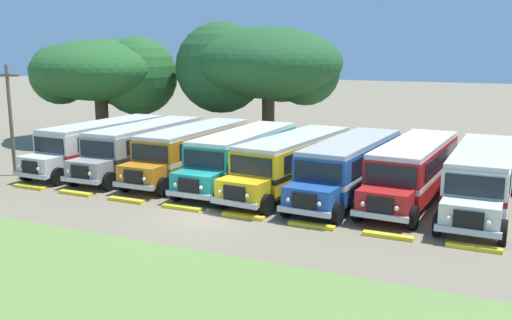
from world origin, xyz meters
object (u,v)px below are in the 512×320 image
object	(u,v)px
parked_bus_slot_6	(414,167)
parked_bus_slot_5	(350,165)
parked_bus_slot_7	(482,176)
broad_shade_tree	(262,66)
parked_bus_slot_4	(293,160)
utility_pole	(11,117)
parked_bus_slot_1	(145,145)
parked_bus_slot_2	(193,149)
parked_bus_slot_0	(103,142)
parked_bus_slot_3	(243,154)
secondary_tree	(109,73)

from	to	relation	value
parked_bus_slot_6	parked_bus_slot_5	bearing A→B (deg)	-73.33
parked_bus_slot_7	broad_shade_tree	bearing A→B (deg)	-126.01
parked_bus_slot_4	utility_pole	world-z (taller)	utility_pole
parked_bus_slot_1	parked_bus_slot_2	world-z (taller)	same
parked_bus_slot_1	parked_bus_slot_2	bearing A→B (deg)	92.66
parked_bus_slot_0	parked_bus_slot_1	distance (m)	3.02
parked_bus_slot_0	parked_bus_slot_1	bearing A→B (deg)	95.95
parked_bus_slot_1	parked_bus_slot_2	size ratio (longest dim) A/B	1.00
parked_bus_slot_3	parked_bus_slot_5	size ratio (longest dim) A/B	0.99
parked_bus_slot_6	parked_bus_slot_7	world-z (taller)	same
parked_bus_slot_3	parked_bus_slot_7	distance (m)	12.37
parked_bus_slot_3	secondary_tree	bearing A→B (deg)	-119.34
parked_bus_slot_0	broad_shade_tree	size ratio (longest dim) A/B	0.86
secondary_tree	parked_bus_slot_0	bearing A→B (deg)	-53.38
secondary_tree	parked_bus_slot_2	bearing A→B (deg)	-34.25
parked_bus_slot_0	parked_bus_slot_3	distance (m)	9.73
parked_bus_slot_4	parked_bus_slot_5	xyz separation A→B (m)	(3.06, 0.06, 0.00)
parked_bus_slot_2	broad_shade_tree	size ratio (longest dim) A/B	0.86
parked_bus_slot_7	secondary_tree	bearing A→B (deg)	-107.21
parked_bus_slot_1	parked_bus_slot_7	bearing A→B (deg)	88.39
parked_bus_slot_6	broad_shade_tree	bearing A→B (deg)	-128.05
secondary_tree	parked_bus_slot_5	bearing A→B (deg)	-23.14
parked_bus_slot_3	broad_shade_tree	distance (m)	14.08
parked_bus_slot_4	utility_pole	xyz separation A→B (m)	(-16.07, -3.68, 1.88)
parked_bus_slot_1	parked_bus_slot_4	world-z (taller)	same
parked_bus_slot_1	parked_bus_slot_3	bearing A→B (deg)	88.05
parked_bus_slot_2	parked_bus_slot_3	world-z (taller)	same
parked_bus_slot_7	parked_bus_slot_5	bearing A→B (deg)	-87.55
parked_bus_slot_7	utility_pole	bearing A→B (deg)	-80.11
parked_bus_slot_2	parked_bus_slot_4	xyz separation A→B (m)	(6.52, -0.76, 0.00)
secondary_tree	utility_pole	world-z (taller)	secondary_tree
secondary_tree	utility_pole	size ratio (longest dim) A/B	1.82
parked_bus_slot_1	parked_bus_slot_4	bearing A→B (deg)	86.16
parked_bus_slot_6	broad_shade_tree	world-z (taller)	broad_shade_tree
parked_bus_slot_2	utility_pole	bearing A→B (deg)	-64.66
secondary_tree	utility_pole	bearing A→B (deg)	-74.11
parked_bus_slot_1	parked_bus_slot_5	bearing A→B (deg)	87.24
parked_bus_slot_2	broad_shade_tree	xyz separation A→B (m)	(-1.11, 12.23, 4.44)
parked_bus_slot_4	secondary_tree	xyz separation A→B (m)	(-19.93, 9.89, 3.83)
parked_bus_slot_2	broad_shade_tree	distance (m)	13.06
parked_bus_slot_0	parked_bus_slot_4	size ratio (longest dim) A/B	0.99
parked_bus_slot_2	parked_bus_slot_7	bearing A→B (deg)	88.36
parked_bus_slot_1	parked_bus_slot_4	distance (m)	9.87
broad_shade_tree	utility_pole	size ratio (longest dim) A/B	1.97
parked_bus_slot_1	secondary_tree	distance (m)	14.25
parked_bus_slot_6	broad_shade_tree	distance (m)	18.89
secondary_tree	parked_bus_slot_4	bearing A→B (deg)	-26.40
utility_pole	broad_shade_tree	bearing A→B (deg)	63.15
parked_bus_slot_4	parked_bus_slot_5	distance (m)	3.06
parked_bus_slot_1	parked_bus_slot_5	distance (m)	12.92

